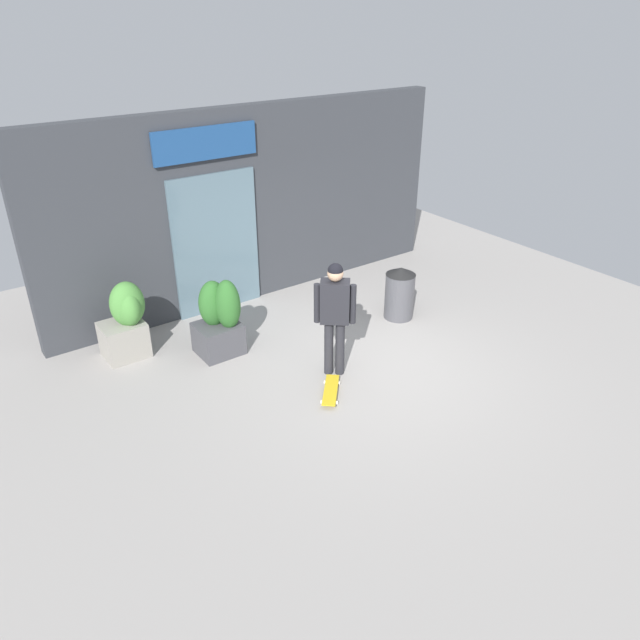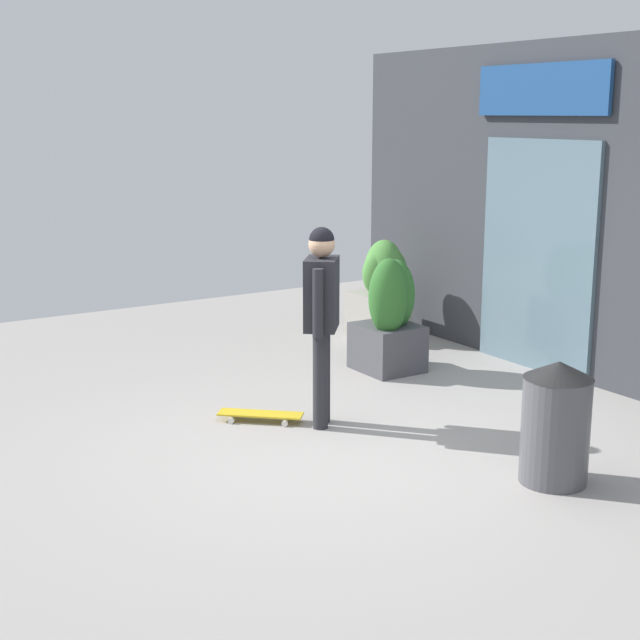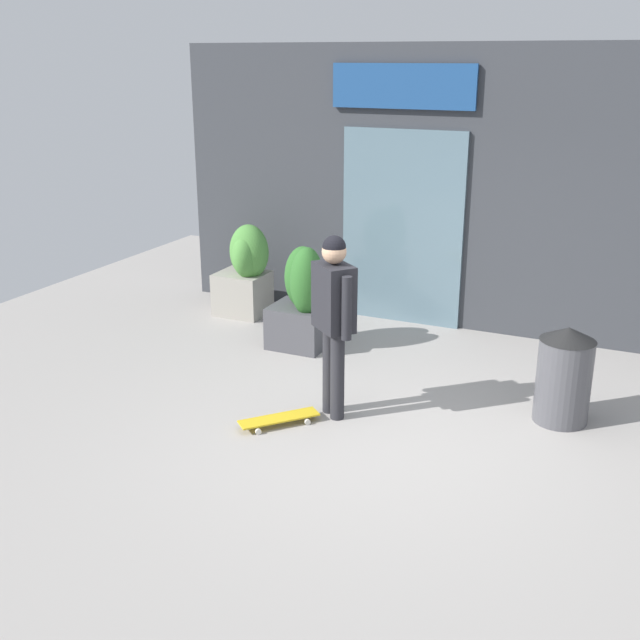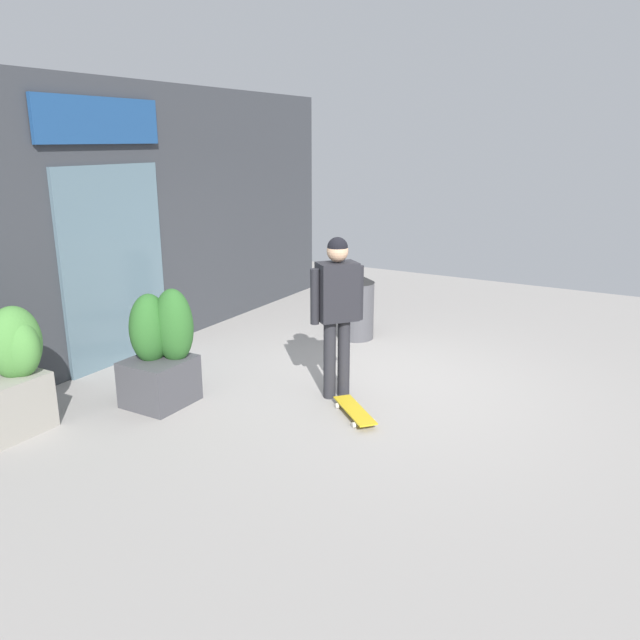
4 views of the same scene
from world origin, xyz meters
TOP-DOWN VIEW (x-y plane):
  - ground_plane at (0.00, 0.00)m, footprint 12.00×12.00m
  - building_facade at (-0.03, 3.12)m, footprint 7.62×0.31m
  - skateboarder at (-0.51, 0.14)m, footprint 0.48×0.46m
  - skateboard at (-0.87, -0.26)m, footprint 0.63×0.68m
  - planter_box_left at (-2.71, 2.38)m, footprint 0.70×0.59m
  - planter_box_right at (-1.55, 1.63)m, footprint 0.65×0.61m
  - trash_bin at (1.44, 0.90)m, footprint 0.50×0.50m

SIDE VIEW (x-z plane):
  - ground_plane at x=0.00m, z-range 0.00..0.00m
  - skateboard at x=-0.87m, z-range 0.02..0.10m
  - trash_bin at x=1.44m, z-range 0.00..0.91m
  - planter_box_right at x=-1.55m, z-range -0.04..1.17m
  - planter_box_left at x=-2.71m, z-range 0.01..1.21m
  - skateboarder at x=-0.51m, z-range 0.19..1.91m
  - building_facade at x=-0.03m, z-range -0.01..3.33m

